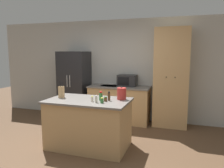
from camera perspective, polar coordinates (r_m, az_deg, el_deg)
The scene contains 16 objects.
ground_plane at distance 4.00m, azimuth -7.94°, elevation -17.78°, with size 14.00×14.00×0.00m, color brown.
wall_back at distance 5.80m, azimuth 1.95°, elevation 3.72°, with size 7.20×0.06×2.60m.
refrigerator at distance 5.96m, azimuth -9.75°, elevation -0.23°, with size 0.74×0.65×1.78m.
back_counter at distance 5.59m, azimuth 1.92°, elevation -5.19°, with size 1.54×0.64×0.91m.
pantry_cabinet at distance 5.31m, azimuth 15.22°, elevation 1.52°, with size 0.79×0.53×2.32m.
kitchen_island at distance 4.13m, azimuth -6.12°, elevation -10.15°, with size 1.50×0.91×0.90m.
microwave at distance 5.54m, azimuth 4.01°, elevation 0.94°, with size 0.46×0.36×0.28m.
knife_block at distance 4.26m, azimuth -13.10°, elevation -1.95°, with size 0.09×0.07×0.32m.
spice_bottle_tall_dark at distance 3.84m, azimuth -5.21°, elevation -3.91°, with size 0.04×0.04×0.10m.
spice_bottle_short_red at distance 3.85m, azimuth -1.70°, elevation -3.97°, with size 0.06×0.06×0.08m.
spice_bottle_amber_oil at distance 3.91m, azimuth -0.80°, elevation -3.23°, with size 0.05×0.05×0.16m.
spice_bottle_green_herb at distance 3.92m, azimuth -2.93°, elevation -3.21°, with size 0.06×0.06×0.16m.
spice_bottle_pale_salt at distance 3.76m, azimuth -4.15°, elevation -4.00°, with size 0.04×0.04×0.12m.
spice_bottle_orange_cap at distance 3.72m, azimuth -2.63°, elevation -4.32°, with size 0.05×0.05×0.10m.
kettle at distance 4.00m, azimuth 2.52°, elevation -2.52°, with size 0.17×0.17×0.24m.
fire_extinguisher at distance 6.40m, azimuth -13.93°, elevation -6.06°, with size 0.10×0.10×0.46m.
Camera 1 is at (1.61, -3.23, 1.74)m, focal length 35.00 mm.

